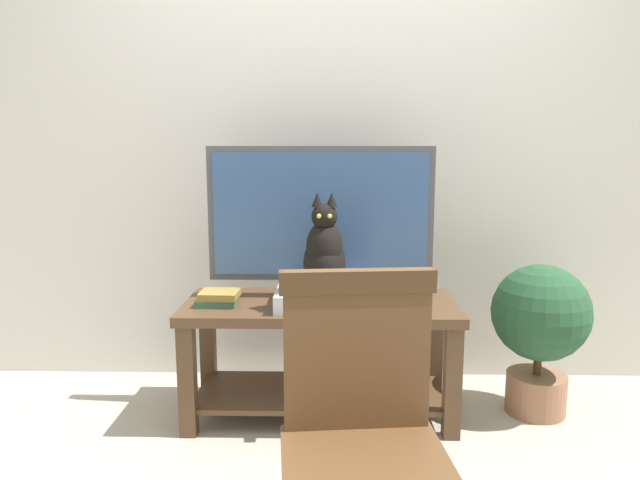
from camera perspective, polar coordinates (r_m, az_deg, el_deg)
back_wall at (r=3.05m, az=1.66°, el=12.47°), size 7.00×0.12×2.80m
tv_stand at (r=2.66m, az=0.02°, el=-9.75°), size 1.22×0.52×0.54m
tv at (r=2.63m, az=0.06°, el=2.20°), size 1.03×0.20×0.70m
media_box at (r=2.52m, az=0.45°, el=-5.79°), size 0.42×0.30×0.08m
cat at (r=2.46m, az=0.48°, el=-1.47°), size 0.18×0.37×0.43m
wooden_chair at (r=1.51m, az=4.22°, el=-18.05°), size 0.44×0.45×0.92m
book_stack at (r=2.59m, az=-10.06°, el=-5.69°), size 0.19×0.15×0.06m
potted_plant at (r=2.84m, az=20.97°, el=-7.82°), size 0.44×0.44×0.70m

